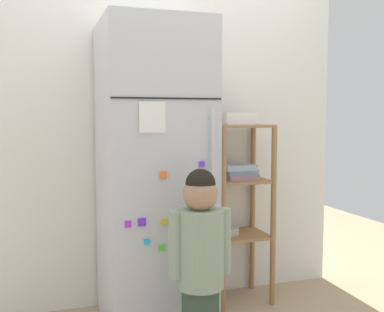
# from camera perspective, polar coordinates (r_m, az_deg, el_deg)

# --- Properties ---
(kitchen_wall_back) EXTENTS (2.56, 0.03, 2.27)m
(kitchen_wall_back) POSITION_cam_1_polar(r_m,az_deg,el_deg) (3.13, -4.09, 3.05)
(kitchen_wall_back) COLOR silver
(kitchen_wall_back) RESTS_ON ground
(refrigerator) EXTENTS (0.60, 0.69, 1.77)m
(refrigerator) POSITION_cam_1_polar(r_m,az_deg,el_deg) (2.77, -4.69, -2.37)
(refrigerator) COLOR silver
(refrigerator) RESTS_ON ground
(child_standing) EXTENTS (0.32, 0.23, 0.98)m
(child_standing) POSITION_cam_1_polar(r_m,az_deg,el_deg) (2.32, 1.01, -11.10)
(child_standing) COLOR #374C38
(child_standing) RESTS_ON ground
(pantry_shelf_unit) EXTENTS (0.38, 0.34, 1.18)m
(pantry_shelf_unit) POSITION_cam_1_polar(r_m,az_deg,el_deg) (3.14, 5.64, -4.40)
(pantry_shelf_unit) COLOR #9E7247
(pantry_shelf_unit) RESTS_ON ground
(fruit_bin) EXTENTS (0.22, 0.20, 0.08)m
(fruit_bin) POSITION_cam_1_polar(r_m,az_deg,el_deg) (3.09, 5.52, 4.44)
(fruit_bin) COLOR white
(fruit_bin) RESTS_ON pantry_shelf_unit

